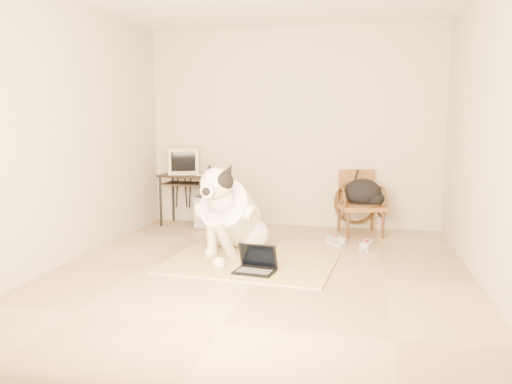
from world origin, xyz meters
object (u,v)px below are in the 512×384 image
(dog, at_px, (231,216))
(backpack, at_px, (365,194))
(crt_monitor, at_px, (184,161))
(pc_tower, at_px, (206,211))
(rattan_chair, at_px, (360,202))
(computer_desk, at_px, (192,182))
(laptop, at_px, (256,265))

(dog, height_order, backpack, dog)
(crt_monitor, bearing_deg, pc_tower, -17.81)
(backpack, bearing_deg, crt_monitor, 174.74)
(crt_monitor, height_order, rattan_chair, crt_monitor)
(dog, xyz_separation_m, computer_desk, (-0.92, 1.36, 0.19))
(crt_monitor, xyz_separation_m, pc_tower, (0.35, -0.11, -0.68))
(dog, xyz_separation_m, rattan_chair, (1.38, 1.27, -0.01))
(computer_desk, bearing_deg, pc_tower, -8.44)
(dog, height_order, laptop, dog)
(computer_desk, relative_size, crt_monitor, 1.74)
(computer_desk, distance_m, backpack, 2.37)
(rattan_chair, xyz_separation_m, backpack, (0.06, -0.06, 0.13))
(laptop, height_order, crt_monitor, crt_monitor)
(crt_monitor, height_order, backpack, crt_monitor)
(dog, relative_size, rattan_chair, 1.82)
(laptop, relative_size, rattan_chair, 0.50)
(laptop, xyz_separation_m, backpack, (1.01, 1.90, 0.45))
(laptop, distance_m, computer_desk, 2.51)
(laptop, height_order, backpack, backpack)
(rattan_chair, bearing_deg, crt_monitor, 176.03)
(computer_desk, bearing_deg, crt_monitor, 148.87)
(dog, relative_size, backpack, 2.95)
(crt_monitor, distance_m, rattan_chair, 2.49)
(computer_desk, distance_m, crt_monitor, 0.33)
(computer_desk, relative_size, backpack, 1.76)
(computer_desk, relative_size, rattan_chair, 1.09)
(dog, height_order, computer_desk, dog)
(rattan_chair, bearing_deg, backpack, -45.83)
(pc_tower, bearing_deg, dog, -61.90)
(laptop, bearing_deg, computer_desk, 123.38)
(computer_desk, height_order, pc_tower, computer_desk)
(dog, distance_m, computer_desk, 1.66)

